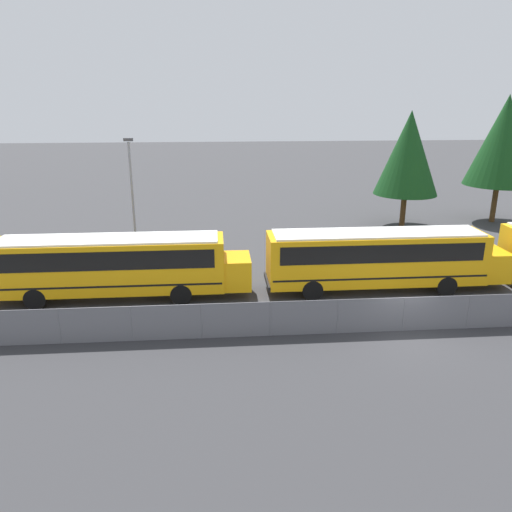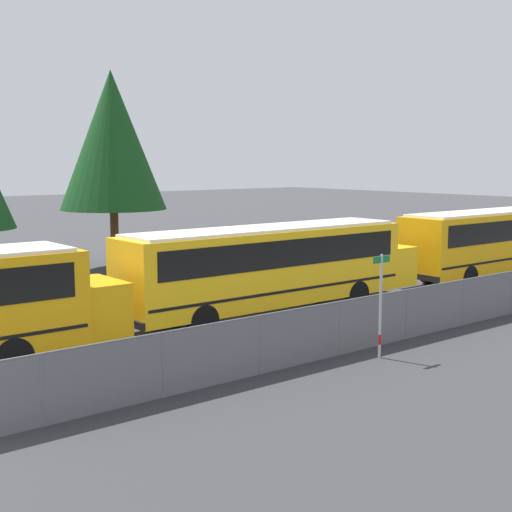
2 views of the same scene
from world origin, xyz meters
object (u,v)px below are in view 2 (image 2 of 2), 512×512
Objects in this scene: school_bus_5 at (498,237)px; tree_1 at (112,140)px; street_sign at (381,304)px; school_bus_4 at (273,262)px.

school_bus_5 is 20.18m from tree_1.
street_sign is 21.36m from tree_1.
street_sign is (-1.28, -6.34, -0.38)m from school_bus_4.
school_bus_5 is 16.55m from street_sign.
school_bus_4 is at bearing 178.74° from school_bus_5.
tree_1 reaches higher than school_bus_5.
school_bus_5 is 1.27× the size of tree_1.
school_bus_5 is at bearing -1.26° from school_bus_4.
school_bus_5 is 4.32× the size of street_sign.
school_bus_4 is 1.27× the size of tree_1.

